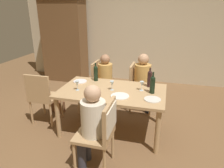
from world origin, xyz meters
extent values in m
plane|color=brown|center=(0.00, 0.00, 0.00)|extent=(10.00, 10.00, 0.00)
cube|color=beige|center=(0.00, 2.68, 1.35)|extent=(6.40, 0.12, 2.70)
cube|color=brown|center=(-1.92, 2.23, 1.05)|extent=(1.10, 0.56, 2.10)
cube|color=tan|center=(0.00, 0.00, 0.70)|extent=(1.64, 0.97, 0.04)
cylinder|color=tan|center=(-0.75, -0.41, 0.34)|extent=(0.07, 0.07, 0.68)
cylinder|color=tan|center=(0.75, -0.41, 0.34)|extent=(0.07, 0.07, 0.68)
cylinder|color=tan|center=(-0.75, 0.41, 0.34)|extent=(0.07, 0.07, 0.68)
cylinder|color=tan|center=(0.75, 0.41, 0.34)|extent=(0.07, 0.07, 0.68)
cylinder|color=tan|center=(0.56, 1.05, 0.22)|extent=(0.04, 0.04, 0.44)
cylinder|color=tan|center=(0.56, 0.67, 0.22)|extent=(0.04, 0.04, 0.44)
cylinder|color=tan|center=(0.18, 1.05, 0.22)|extent=(0.04, 0.04, 0.44)
cylinder|color=tan|center=(0.18, 0.67, 0.22)|extent=(0.04, 0.04, 0.44)
cube|color=tan|center=(0.37, 0.86, 0.46)|extent=(0.44, 0.44, 0.04)
cube|color=tan|center=(0.17, 0.86, 0.70)|extent=(0.04, 0.44, 0.44)
cylinder|color=tan|center=(-0.19, -1.05, 0.22)|extent=(0.04, 0.04, 0.44)
cylinder|color=tan|center=(-0.19, -0.67, 0.22)|extent=(0.04, 0.04, 0.44)
cylinder|color=tan|center=(0.19, -1.05, 0.22)|extent=(0.04, 0.04, 0.44)
cylinder|color=tan|center=(0.19, -0.67, 0.22)|extent=(0.04, 0.04, 0.44)
cube|color=tan|center=(0.00, -0.86, 0.46)|extent=(0.44, 0.44, 0.04)
cube|color=tan|center=(0.20, -0.86, 0.70)|extent=(0.04, 0.44, 0.44)
cube|color=beige|center=(0.20, -0.86, 0.72)|extent=(0.07, 0.40, 0.31)
cylinder|color=tan|center=(-0.18, 1.05, 0.22)|extent=(0.04, 0.04, 0.44)
cylinder|color=tan|center=(-0.18, 0.67, 0.22)|extent=(0.04, 0.04, 0.44)
cylinder|color=tan|center=(-0.56, 1.05, 0.22)|extent=(0.04, 0.04, 0.44)
cylinder|color=tan|center=(-0.56, 0.67, 0.22)|extent=(0.04, 0.04, 0.44)
cube|color=tan|center=(-0.37, 0.86, 0.46)|extent=(0.44, 0.44, 0.04)
cube|color=tan|center=(-0.57, 0.86, 0.70)|extent=(0.04, 0.44, 0.44)
cylinder|color=tan|center=(-1.39, 0.19, 0.22)|extent=(0.04, 0.04, 0.44)
cylinder|color=tan|center=(-1.01, 0.19, 0.22)|extent=(0.04, 0.04, 0.44)
cylinder|color=tan|center=(-1.39, -0.19, 0.22)|extent=(0.04, 0.04, 0.44)
cylinder|color=tan|center=(-1.01, -0.19, 0.22)|extent=(0.04, 0.04, 0.44)
cube|color=tan|center=(-1.20, 0.00, 0.46)|extent=(0.44, 0.44, 0.04)
cube|color=tan|center=(-1.20, -0.20, 0.70)|extent=(0.44, 0.04, 0.44)
cylinder|color=#33333D|center=(0.51, 0.96, 0.23)|extent=(0.11, 0.11, 0.46)
cylinder|color=#33333D|center=(0.51, 0.77, 0.23)|extent=(0.11, 0.11, 0.46)
cylinder|color=tan|center=(0.37, 0.86, 0.70)|extent=(0.31, 0.31, 0.47)
sphere|color=tan|center=(0.37, 0.86, 1.03)|extent=(0.20, 0.20, 0.20)
cylinder|color=#33333D|center=(-0.14, -0.95, 0.23)|extent=(0.11, 0.11, 0.46)
cylinder|color=#33333D|center=(-0.14, -0.77, 0.23)|extent=(0.11, 0.11, 0.46)
cylinder|color=beige|center=(0.00, -0.86, 0.69)|extent=(0.30, 0.30, 0.46)
sphere|color=tan|center=(0.00, -0.86, 1.02)|extent=(0.20, 0.20, 0.20)
cylinder|color=#33333D|center=(-0.24, 0.95, 0.23)|extent=(0.10, 0.10, 0.46)
cylinder|color=#33333D|center=(-0.24, 0.78, 0.23)|extent=(0.10, 0.10, 0.46)
cylinder|color=tan|center=(-0.37, 0.86, 0.68)|extent=(0.28, 0.28, 0.43)
sphere|color=#996B4C|center=(-0.37, 0.86, 0.99)|extent=(0.19, 0.19, 0.19)
cylinder|color=black|center=(0.61, 0.04, 0.83)|extent=(0.08, 0.08, 0.21)
sphere|color=black|center=(0.61, 0.04, 0.95)|extent=(0.08, 0.08, 0.08)
cylinder|color=black|center=(0.61, 0.04, 1.00)|extent=(0.03, 0.03, 0.10)
cylinder|color=black|center=(0.55, 0.30, 0.83)|extent=(0.07, 0.07, 0.22)
sphere|color=black|center=(0.55, 0.30, 0.95)|extent=(0.07, 0.07, 0.07)
cylinder|color=black|center=(0.55, 0.30, 1.00)|extent=(0.03, 0.03, 0.08)
cylinder|color=black|center=(-0.39, 0.35, 0.83)|extent=(0.07, 0.07, 0.22)
sphere|color=black|center=(-0.39, 0.35, 0.95)|extent=(0.07, 0.07, 0.07)
cylinder|color=black|center=(-0.39, 0.35, 1.00)|extent=(0.03, 0.03, 0.08)
cylinder|color=silver|center=(0.45, 0.10, 0.72)|extent=(0.06, 0.06, 0.00)
cylinder|color=silver|center=(0.45, 0.10, 0.76)|extent=(0.01, 0.01, 0.07)
cone|color=silver|center=(0.45, 0.10, 0.83)|extent=(0.07, 0.07, 0.07)
cylinder|color=silver|center=(0.00, 0.00, 0.72)|extent=(0.06, 0.06, 0.00)
cylinder|color=silver|center=(0.00, 0.00, 0.76)|extent=(0.01, 0.01, 0.07)
cone|color=silver|center=(0.00, 0.00, 0.83)|extent=(0.07, 0.07, 0.07)
cylinder|color=silver|center=(-0.52, -0.14, 0.72)|extent=(0.06, 0.06, 0.00)
cylinder|color=silver|center=(-0.52, -0.14, 0.76)|extent=(0.01, 0.01, 0.07)
cone|color=silver|center=(-0.52, -0.14, 0.83)|extent=(0.07, 0.07, 0.07)
cylinder|color=silver|center=(0.64, -0.21, 0.73)|extent=(0.23, 0.23, 0.01)
cylinder|color=white|center=(0.18, -0.21, 0.73)|extent=(0.27, 0.27, 0.01)
cylinder|color=white|center=(-0.63, 0.23, 0.73)|extent=(0.23, 0.23, 0.01)
cube|color=brown|center=(-1.20, 0.35, 0.11)|extent=(0.30, 0.17, 0.22)
camera|label=1|loc=(0.78, -2.91, 1.95)|focal=33.35mm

